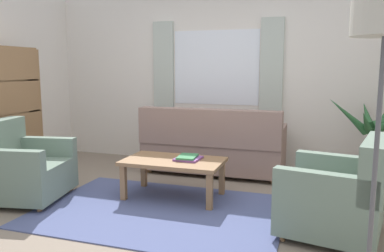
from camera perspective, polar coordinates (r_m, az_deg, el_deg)
The scene contains 12 objects.
ground_plane at distance 4.06m, azimuth -4.78°, elevation -12.40°, with size 6.24×6.24×0.00m, color gray.
wall_back at distance 5.94m, azimuth 3.66°, elevation 7.10°, with size 5.32×0.12×2.60m, color silver.
window_with_curtains at distance 5.85m, azimuth 3.46°, elevation 8.55°, with size 1.98×0.07×1.40m.
area_rug at distance 4.06m, azimuth -4.78°, elevation -12.32°, with size 2.46×1.72×0.01m, color #4C5684.
couch at distance 5.34m, azimuth 3.08°, elevation -3.13°, with size 1.90×0.82×0.92m.
armchair_left at distance 4.68m, azimuth -23.81°, elevation -5.71°, with size 0.96×0.97×0.88m.
armchair_right at distance 3.62m, azimuth 20.85°, elevation -9.63°, with size 0.97×0.99×0.88m.
coffee_table at distance 4.34m, azimuth -2.72°, elevation -5.69°, with size 1.10×0.64×0.44m.
book_stack_on_table at distance 4.32m, azimuth -0.60°, elevation -4.69°, with size 0.28×0.30×0.04m.
potted_plant at distance 5.27m, azimuth 24.78°, elevation -3.00°, with size 1.17×1.10×1.14m.
bookshelf at distance 5.63m, azimuth -25.01°, elevation 0.84°, with size 0.30×0.94×1.72m.
standing_lamp at distance 2.52m, azimuth 26.44°, elevation 11.33°, with size 0.38×0.38×1.87m.
Camera 1 is at (1.49, -3.48, 1.45)m, focal length 36.27 mm.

